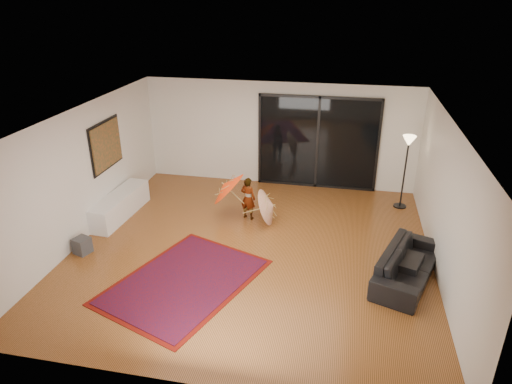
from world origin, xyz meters
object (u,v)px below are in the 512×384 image
(sofa, at_px, (408,265))
(child, at_px, (248,198))
(media_console, at_px, (120,205))
(ottoman, at_px, (401,265))

(sofa, height_order, child, child)
(child, bearing_deg, media_console, 26.92)
(sofa, distance_m, child, 3.75)
(ottoman, distance_m, child, 3.62)
(media_console, height_order, ottoman, media_console)
(sofa, xyz_separation_m, ottoman, (-0.08, 0.13, -0.11))
(media_console, height_order, child, child)
(media_console, relative_size, sofa, 0.96)
(media_console, relative_size, child, 1.96)
(media_console, bearing_deg, ottoman, -7.38)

